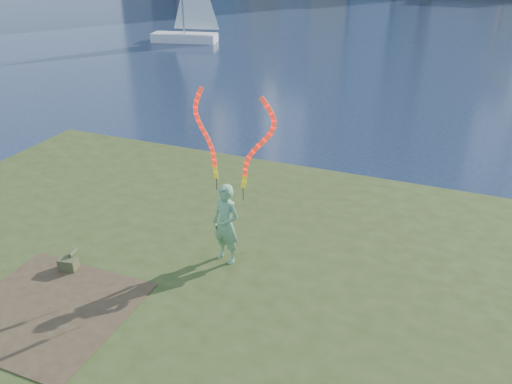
% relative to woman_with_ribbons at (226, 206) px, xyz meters
% --- Properties ---
extents(ground, '(320.00, 320.00, 0.00)m').
position_rel_woman_with_ribbons_xyz_m(ground, '(-0.39, 0.28, -2.19)').
color(ground, '#1B2843').
rests_on(ground, ground).
extents(grassy_knoll, '(20.00, 18.00, 0.80)m').
position_rel_woman_with_ribbons_xyz_m(grassy_knoll, '(-0.39, -2.02, -1.85)').
color(grassy_knoll, '#374619').
rests_on(grassy_knoll, ground).
extents(dirt_patch, '(3.20, 3.00, 0.02)m').
position_rel_woman_with_ribbons_xyz_m(dirt_patch, '(-2.59, -2.92, -1.38)').
color(dirt_patch, '#47331E').
rests_on(dirt_patch, grassy_knoll).
extents(woman_with_ribbons, '(2.07, 0.74, 4.23)m').
position_rel_woman_with_ribbons_xyz_m(woman_with_ribbons, '(0.00, 0.00, 0.00)').
color(woman_with_ribbons, '#13731E').
rests_on(woman_with_ribbons, grassy_knoll).
extents(canvas_bag, '(0.43, 0.48, 0.37)m').
position_rel_woman_with_ribbons_xyz_m(canvas_bag, '(-3.11, -1.66, -1.24)').
color(canvas_bag, '#434723').
rests_on(canvas_bag, grassy_knoll).
extents(sailboat, '(5.53, 2.64, 8.30)m').
position_rel_woman_with_ribbons_xyz_m(sailboat, '(-16.14, 27.47, -0.76)').
color(sailboat, white).
rests_on(sailboat, ground).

